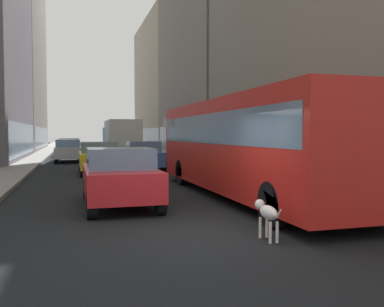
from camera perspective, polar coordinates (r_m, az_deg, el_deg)
The scene contains 13 objects.
ground_plane at distance 43.07m, azimuth -12.85°, elevation -0.02°, with size 120.00×120.00×0.00m, color black.
sidewalk_left at distance 43.12m, azimuth -20.44°, elevation -0.02°, with size 2.40×110.00×0.15m, color gray.
sidewalk_right at distance 43.76m, azimuth -5.38°, elevation 0.18°, with size 2.40×110.00×0.15m, color #ADA89E.
building_right_far at distance 60.85m, azimuth -2.41°, elevation 9.50°, with size 8.66×22.00×18.40m.
transit_bus at distance 13.13m, azimuth 7.33°, elevation 1.70°, with size 2.78×11.53×3.05m.
car_grey_wagon at distance 38.97m, azimuth -16.65°, elevation 0.87°, with size 1.87×4.36×1.62m.
car_blue_hatchback at distance 22.49m, azimuth -6.81°, elevation -0.32°, with size 1.77×4.00×1.62m.
car_yellow_taxi at distance 21.45m, azimuth -12.81°, elevation -0.51°, with size 1.87×4.34×1.62m.
car_black_suv at distance 55.38m, azimuth -10.68°, elevation 1.45°, with size 1.93×4.30×1.62m.
car_silver_sedan at distance 30.90m, azimuth -16.79°, elevation 0.41°, with size 1.77×4.63×1.62m.
car_red_coupe at distance 11.66m, azimuth -10.04°, elevation -3.14°, with size 1.88×4.20×1.62m.
box_truck at distance 33.02m, azimuth -9.81°, elevation 2.09°, with size 2.30×7.50×3.05m.
dalmatian_dog at distance 8.01m, azimuth 10.35°, elevation -8.07°, with size 0.22×0.96×0.72m.
Camera 1 is at (-2.42, -7.95, 2.01)m, focal length 38.50 mm.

